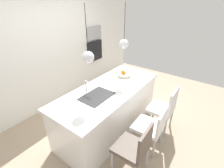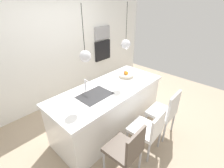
% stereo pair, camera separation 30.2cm
% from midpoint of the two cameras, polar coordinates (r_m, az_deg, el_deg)
% --- Properties ---
extents(floor, '(6.60, 6.60, 0.00)m').
position_cam_midpoint_polar(floor, '(3.50, 1.39, -14.49)').
color(floor, tan).
rests_on(floor, ground).
extents(back_wall, '(6.00, 0.10, 2.60)m').
position_cam_midpoint_polar(back_wall, '(4.02, -16.61, 11.44)').
color(back_wall, white).
rests_on(back_wall, ground).
extents(kitchen_island, '(2.24, 0.93, 0.90)m').
position_cam_midpoint_polar(kitchen_island, '(3.22, 1.49, -8.53)').
color(kitchen_island, white).
rests_on(kitchen_island, ground).
extents(sink_basin, '(0.56, 0.40, 0.02)m').
position_cam_midpoint_polar(sink_basin, '(2.77, -2.91, -4.10)').
color(sink_basin, '#2D2D30').
rests_on(sink_basin, kitchen_island).
extents(faucet, '(0.02, 0.17, 0.22)m').
position_cam_midpoint_polar(faucet, '(2.84, -6.00, 0.00)').
color(faucet, silver).
rests_on(faucet, kitchen_island).
extents(fruit_bowl, '(0.30, 0.30, 0.13)m').
position_cam_midpoint_polar(fruit_bowl, '(3.43, 7.53, 3.08)').
color(fruit_bowl, beige).
rests_on(fruit_bowl, kitchen_island).
extents(microwave, '(0.54, 0.08, 0.34)m').
position_cam_midpoint_polar(microwave, '(4.76, -1.62, 17.36)').
color(microwave, '#9E9EA3').
rests_on(microwave, back_wall).
extents(oven, '(0.56, 0.08, 0.56)m').
position_cam_midpoint_polar(oven, '(4.88, -1.54, 11.57)').
color(oven, black).
rests_on(oven, back_wall).
extents(chair_near, '(0.45, 0.47, 0.88)m').
position_cam_midpoint_polar(chair_near, '(2.47, 8.80, -21.56)').
color(chair_near, brown).
rests_on(chair_near, ground).
extents(chair_middle, '(0.47, 0.49, 0.82)m').
position_cam_midpoint_polar(chair_middle, '(2.85, 15.53, -14.93)').
color(chair_middle, white).
rests_on(chair_middle, ground).
extents(chair_far, '(0.46, 0.45, 0.93)m').
position_cam_midpoint_polar(chair_far, '(3.23, 20.59, -8.89)').
color(chair_far, silver).
rests_on(chair_far, ground).
extents(pendant_light_left, '(0.17, 0.17, 0.77)m').
position_cam_midpoint_polar(pendant_light_left, '(2.38, -5.71, 9.57)').
color(pendant_light_left, silver).
extents(pendant_light_right, '(0.17, 0.17, 0.77)m').
position_cam_midpoint_polar(pendant_light_right, '(3.05, 7.73, 13.55)').
color(pendant_light_right, silver).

